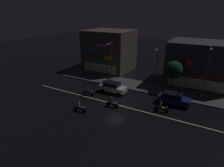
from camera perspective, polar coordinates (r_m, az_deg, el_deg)
name	(u,v)px	position (r m, az deg, el deg)	size (l,w,h in m)	color
ground_plane	(115,104)	(25.81, 0.91, -6.50)	(140.00, 140.00, 0.00)	black
lane_divider_stripe	(115,104)	(25.81, 0.92, -6.49)	(28.90, 0.16, 0.01)	beige
sidewalk_far	(136,85)	(32.39, 7.59, -0.53)	(30.42, 4.63, 0.14)	#424447
storefront_left_block	(200,63)	(35.47, 25.74, 5.71)	(10.50, 8.20, 7.50)	#383A3F
storefront_center_block	(110,50)	(40.66, -0.78, 10.37)	(9.54, 8.59, 8.53)	#4C443A
streetlamp_west	(111,59)	(32.71, -0.29, 7.72)	(0.44, 1.64, 7.09)	#47494C
streetlamp_mid	(157,66)	(29.26, 13.79, 5.31)	(0.44, 1.64, 6.97)	#47494C
streetlamp_east	(207,69)	(28.64, 27.56, 3.91)	(0.44, 1.64, 7.72)	#47494C
pedestrian_on_sidewalk	(109,76)	(33.94, -0.97, 2.49)	(0.35, 0.35, 1.96)	#232328
street_tree	(174,70)	(30.39, 18.70, 4.03)	(2.85, 2.85, 4.88)	#473323
parked_car_near_kerb	(174,98)	(26.93, 18.68, -4.40)	(4.30, 1.98, 1.67)	navy
parked_car_trailing	(113,87)	(29.23, 0.19, -1.13)	(4.30, 1.98, 1.67)	silver
motorcycle_lead	(112,103)	(24.88, -0.11, -5.99)	(1.90, 0.60, 1.52)	black
motorcycle_following	(79,107)	(24.18, -10.16, -7.22)	(1.90, 0.60, 1.52)	black
motorcycle_opposite_lane	(88,91)	(28.51, -7.50, -2.45)	(1.90, 0.60, 1.52)	black
motorcycle_trailing_far	(161,107)	(24.60, 15.14, -7.15)	(1.90, 0.60, 1.52)	black
traffic_cone	(111,86)	(31.03, -0.38, -0.93)	(0.36, 0.36, 0.55)	orange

